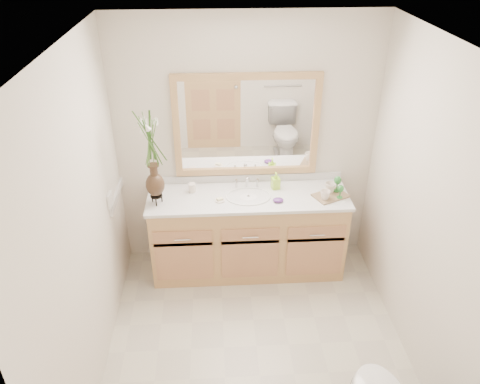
{
  "coord_description": "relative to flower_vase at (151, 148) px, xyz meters",
  "views": [
    {
      "loc": [
        -0.29,
        -2.64,
        3.03
      ],
      "look_at": [
        -0.1,
        0.65,
        1.09
      ],
      "focal_mm": 35.0,
      "sensor_mm": 36.0,
      "label": 1
    }
  ],
  "objects": [
    {
      "name": "switch_plate",
      "position": [
        -0.37,
        -0.17,
        -0.39
      ],
      "size": [
        0.02,
        0.12,
        0.12
      ],
      "primitive_type": "cube",
      "color": "white",
      "rests_on": "wall_left"
    },
    {
      "name": "flower_vase",
      "position": [
        0.0,
        0.0,
        0.0
      ],
      "size": [
        0.19,
        0.19,
        0.8
      ],
      "rotation": [
        0.0,
        0.0,
        0.05
      ],
      "color": "black",
      "rests_on": "counter"
    },
    {
      "name": "soap_dish",
      "position": [
        0.56,
        0.0,
        -0.53
      ],
      "size": [
        0.09,
        0.09,
        0.03
      ],
      "color": "silver",
      "rests_on": "counter"
    },
    {
      "name": "tumbler",
      "position": [
        0.31,
        0.18,
        -0.5
      ],
      "size": [
        0.07,
        0.07,
        0.09
      ],
      "primitive_type": "cylinder",
      "color": "silver",
      "rests_on": "counter"
    },
    {
      "name": "wall_right",
      "position": [
        2.02,
        -0.93,
        -0.17
      ],
      "size": [
        0.02,
        2.6,
        2.4
      ],
      "primitive_type": "cube",
      "color": "beige",
      "rests_on": "floor"
    },
    {
      "name": "wall_left",
      "position": [
        -0.38,
        -0.93,
        -0.17
      ],
      "size": [
        0.02,
        2.6,
        2.4
      ],
      "primitive_type": "cube",
      "color": "beige",
      "rests_on": "floor"
    },
    {
      "name": "counter",
      "position": [
        0.82,
        0.08,
        -0.56
      ],
      "size": [
        1.84,
        0.57,
        0.03
      ],
      "primitive_type": "cube",
      "color": "silver",
      "rests_on": "vanity"
    },
    {
      "name": "mirror",
      "position": [
        0.82,
        0.35,
        0.03
      ],
      "size": [
        1.32,
        0.04,
        0.97
      ],
      "color": "white",
      "rests_on": "wall_back"
    },
    {
      "name": "goblet_back",
      "position": [
        1.64,
        0.1,
        -0.42
      ],
      "size": [
        0.07,
        0.07,
        0.15
      ],
      "color": "#297D30",
      "rests_on": "tray"
    },
    {
      "name": "soap_bottle",
      "position": [
        1.09,
        0.2,
        -0.47
      ],
      "size": [
        0.08,
        0.08,
        0.15
      ],
      "primitive_type": "imported",
      "rotation": [
        0.0,
        0.0,
        0.17
      ],
      "color": "#AEEE38",
      "rests_on": "counter"
    },
    {
      "name": "wall_back",
      "position": [
        0.82,
        0.37,
        -0.17
      ],
      "size": [
        2.4,
        0.02,
        2.4
      ],
      "primitive_type": "cube",
      "color": "beige",
      "rests_on": "floor"
    },
    {
      "name": "mug_right",
      "position": [
        1.57,
        0.08,
        -0.48
      ],
      "size": [
        0.14,
        0.14,
        0.1
      ],
      "primitive_type": "imported",
      "rotation": [
        0.0,
        0.0,
        0.83
      ],
      "color": "silver",
      "rests_on": "tray"
    },
    {
      "name": "floor",
      "position": [
        0.82,
        -0.93,
        -1.37
      ],
      "size": [
        2.6,
        2.6,
        0.0
      ],
      "primitive_type": "plane",
      "color": "beige",
      "rests_on": "ground"
    },
    {
      "name": "vanity",
      "position": [
        0.82,
        0.08,
        -0.97
      ],
      "size": [
        1.8,
        0.55,
        0.8
      ],
      "color": "tan",
      "rests_on": "floor"
    },
    {
      "name": "purple_dish",
      "position": [
        1.08,
        -0.04,
        -0.52
      ],
      "size": [
        0.1,
        0.08,
        0.03
      ],
      "primitive_type": "ellipsoid",
      "rotation": [
        0.0,
        0.0,
        0.02
      ],
      "color": "#562878",
      "rests_on": "counter"
    },
    {
      "name": "sink",
      "position": [
        0.82,
        0.07,
        -0.59
      ],
      "size": [
        0.38,
        0.34,
        0.23
      ],
      "color": "white",
      "rests_on": "counter"
    },
    {
      "name": "ceiling",
      "position": [
        0.82,
        -0.93,
        1.03
      ],
      "size": [
        2.4,
        2.6,
        0.02
      ],
      "primitive_type": "cube",
      "color": "white",
      "rests_on": "wall_back"
    },
    {
      "name": "tray",
      "position": [
        1.57,
        0.03,
        -0.53
      ],
      "size": [
        0.35,
        0.31,
        0.01
      ],
      "primitive_type": "cube",
      "rotation": [
        0.0,
        0.0,
        0.43
      ],
      "color": "olive",
      "rests_on": "counter"
    },
    {
      "name": "mug_left",
      "position": [
        1.5,
        -0.04,
        -0.48
      ],
      "size": [
        0.11,
        0.11,
        0.09
      ],
      "primitive_type": "imported",
      "rotation": [
        0.0,
        0.0,
        0.34
      ],
      "color": "silver",
      "rests_on": "tray"
    },
    {
      "name": "goblet_front",
      "position": [
        1.64,
        -0.02,
        -0.44
      ],
      "size": [
        0.06,
        0.06,
        0.13
      ],
      "color": "#297D30",
      "rests_on": "tray"
    }
  ]
}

